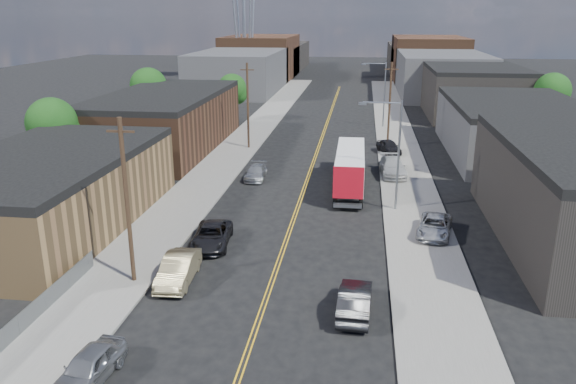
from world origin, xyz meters
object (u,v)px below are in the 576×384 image
(car_left_b, at_px, (178,269))
(car_right_lot_b, at_px, (393,167))
(car_left_a, at_px, (89,367))
(car_left_d, at_px, (256,172))
(car_right_lot_c, at_px, (389,147))
(car_left_c, at_px, (212,236))
(car_right_oncoming, at_px, (355,300))
(car_right_lot_a, at_px, (435,226))
(semi_truck, at_px, (350,164))

(car_left_b, height_order, car_right_lot_b, car_right_lot_b)
(car_left_a, xyz_separation_m, car_right_lot_b, (14.60, 34.54, 0.24))
(car_left_d, relative_size, car_right_lot_c, 1.03)
(car_left_c, xyz_separation_m, car_right_oncoming, (10.00, -8.00, 0.06))
(car_left_c, xyz_separation_m, car_right_lot_a, (15.50, 3.67, 0.09))
(car_right_lot_c, bearing_deg, car_right_lot_b, -109.07)
(semi_truck, height_order, car_right_lot_c, semi_truck)
(car_right_lot_a, bearing_deg, car_left_b, -138.33)
(car_left_b, height_order, car_right_lot_a, car_left_b)
(car_left_b, height_order, car_right_oncoming, car_left_b)
(semi_truck, height_order, car_left_c, semi_truck)
(car_left_b, distance_m, car_right_lot_c, 36.55)
(car_right_lot_c, bearing_deg, car_right_oncoming, -114.11)
(car_left_d, relative_size, car_right_lot_a, 0.93)
(car_left_c, relative_size, car_right_lot_a, 1.08)
(car_left_d, height_order, car_right_lot_a, car_right_lot_a)
(car_right_lot_a, relative_size, car_right_lot_c, 1.11)
(car_left_b, relative_size, car_right_lot_a, 1.02)
(car_right_lot_c, bearing_deg, car_left_c, -134.11)
(car_left_a, bearing_deg, car_right_lot_b, 73.90)
(car_right_lot_a, height_order, car_right_lot_b, car_right_lot_b)
(car_right_lot_a, height_order, car_right_lot_c, car_right_lot_c)
(car_left_d, distance_m, car_right_oncoming, 26.54)
(car_right_oncoming, distance_m, car_right_lot_a, 12.90)
(car_right_oncoming, height_order, car_right_lot_a, car_right_oncoming)
(car_left_a, bearing_deg, car_right_oncoming, 39.75)
(car_right_oncoming, height_order, car_right_lot_c, car_right_lot_c)
(car_right_lot_a, bearing_deg, car_left_c, -155.06)
(car_right_lot_b, xyz_separation_m, car_right_lot_c, (0.00, 9.10, -0.07))
(car_left_c, relative_size, car_left_d, 1.16)
(car_left_a, height_order, car_left_b, car_left_b)
(car_left_c, bearing_deg, car_left_b, -101.17)
(car_left_d, relative_size, car_right_lot_b, 0.80)
(semi_truck, distance_m, car_left_b, 23.09)
(car_left_d, bearing_deg, car_right_lot_c, 39.77)
(car_left_d, bearing_deg, car_right_lot_b, 9.31)
(car_right_oncoming, relative_size, car_right_lot_b, 0.85)
(car_right_oncoming, bearing_deg, semi_truck, -85.28)
(car_left_a, bearing_deg, car_right_lot_c, 78.32)
(car_right_oncoming, height_order, car_right_lot_b, car_right_lot_b)
(car_left_b, distance_m, car_left_c, 5.64)
(car_left_b, xyz_separation_m, car_right_oncoming, (10.55, -2.39, -0.03))
(car_left_a, relative_size, car_right_lot_b, 0.76)
(car_left_c, bearing_deg, car_left_d, 84.40)
(semi_truck, relative_size, car_right_oncoming, 2.97)
(car_left_c, bearing_deg, car_right_oncoming, -44.26)
(car_left_c, height_order, car_right_lot_b, car_right_lot_b)
(car_left_d, xyz_separation_m, car_right_lot_c, (13.20, 11.67, 0.24))
(semi_truck, distance_m, car_right_lot_c, 13.63)
(car_left_a, xyz_separation_m, car_right_oncoming, (11.40, 7.38, 0.06))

